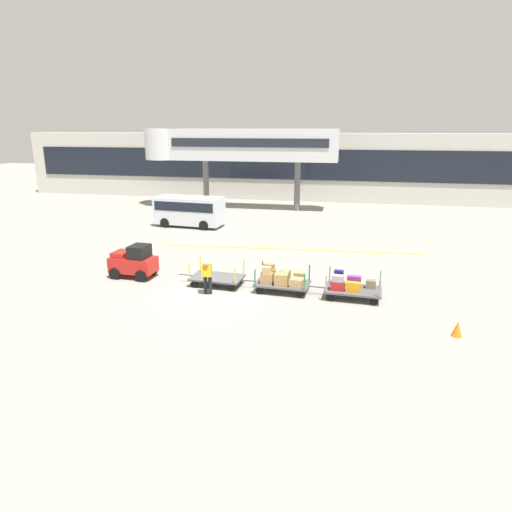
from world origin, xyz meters
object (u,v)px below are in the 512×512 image
(baggage_handler, at_px, (207,275))
(baggage_cart_tail, at_px, (350,286))
(baggage_tug, at_px, (134,262))
(baggage_cart_middle, at_px, (282,279))
(safety_cone_near, at_px, (457,329))
(shuttle_van, at_px, (189,209))
(baggage_cart_lead, at_px, (217,278))

(baggage_handler, bearing_deg, baggage_cart_tail, 8.26)
(baggage_tug, height_order, baggage_handler, baggage_tug)
(baggage_cart_middle, height_order, safety_cone_near, baggage_cart_middle)
(baggage_tug, distance_m, baggage_cart_middle, 7.13)
(baggage_tug, distance_m, shuttle_van, 11.34)
(baggage_tug, relative_size, baggage_handler, 1.39)
(baggage_tug, height_order, baggage_cart_middle, baggage_tug)
(baggage_tug, distance_m, baggage_handler, 4.36)
(baggage_cart_middle, xyz_separation_m, safety_cone_near, (6.51, -3.07, -0.29))
(baggage_cart_lead, distance_m, baggage_cart_middle, 2.98)
(baggage_tug, xyz_separation_m, shuttle_van, (-1.31, 11.25, 0.48))
(baggage_cart_tail, distance_m, safety_cone_near, 4.64)
(baggage_cart_lead, bearing_deg, baggage_cart_middle, -4.05)
(baggage_cart_middle, xyz_separation_m, baggage_cart_tail, (2.91, -0.15, -0.06))
(baggage_cart_lead, height_order, safety_cone_near, baggage_cart_lead)
(baggage_cart_middle, relative_size, shuttle_van, 0.61)
(baggage_handler, distance_m, shuttle_van, 13.84)
(baggage_handler, bearing_deg, safety_cone_near, -12.20)
(baggage_tug, relative_size, safety_cone_near, 3.94)
(baggage_tug, bearing_deg, shuttle_van, 96.66)
(baggage_cart_middle, bearing_deg, shuttle_van, 125.69)
(baggage_cart_lead, relative_size, safety_cone_near, 5.53)
(baggage_tug, height_order, safety_cone_near, baggage_tug)
(baggage_cart_tail, height_order, baggage_handler, baggage_handler)
(baggage_tug, bearing_deg, baggage_cart_lead, -3.72)
(baggage_cart_lead, bearing_deg, shuttle_van, 115.37)
(baggage_tug, relative_size, baggage_cart_tail, 0.71)
(baggage_cart_tail, xyz_separation_m, baggage_handler, (-5.92, -0.86, 0.35))
(shuttle_van, distance_m, safety_cone_near, 21.04)
(baggage_handler, relative_size, shuttle_van, 0.32)
(baggage_cart_middle, xyz_separation_m, shuttle_van, (-8.42, 11.73, 0.67))
(baggage_cart_tail, bearing_deg, baggage_cart_middle, 177.02)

